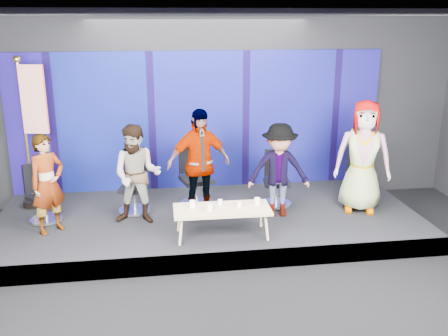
{
  "coord_description": "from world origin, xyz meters",
  "views": [
    {
      "loc": [
        -0.87,
        -5.32,
        3.48
      ],
      "look_at": [
        0.25,
        2.4,
        1.12
      ],
      "focal_mm": 40.0,
      "sensor_mm": 36.0,
      "label": 1
    }
  ],
  "objects": [
    {
      "name": "ground",
      "position": [
        0.0,
        0.0,
        0.0
      ],
      "size": [
        10.0,
        10.0,
        0.0
      ],
      "primitive_type": "plane",
      "color": "black",
      "rests_on": "ground"
    },
    {
      "name": "room_walls",
      "position": [
        0.0,
        0.0,
        2.43
      ],
      "size": [
        10.02,
        8.02,
        3.51
      ],
      "color": "black",
      "rests_on": "ground"
    },
    {
      "name": "riser",
      "position": [
        0.0,
        2.5,
        0.15
      ],
      "size": [
        7.0,
        3.0,
        0.3
      ],
      "primitive_type": "cube",
      "color": "black",
      "rests_on": "ground"
    },
    {
      "name": "backdrop",
      "position": [
        0.0,
        3.95,
        1.6
      ],
      "size": [
        7.0,
        0.08,
        2.6
      ],
      "primitive_type": "cube",
      "color": "#170861",
      "rests_on": "riser"
    },
    {
      "name": "chair_a",
      "position": [
        -2.69,
        2.57,
        0.61
      ],
      "size": [
        0.76,
        0.76,
        0.95
      ],
      "rotation": [
        0.0,
        0.0,
        0.75
      ],
      "color": "silver",
      "rests_on": "riser"
    },
    {
      "name": "panelist_a",
      "position": [
        -2.48,
        2.12,
        1.07
      ],
      "size": [
        0.66,
        0.65,
        1.54
      ],
      "primitive_type": "imported",
      "rotation": [
        0.0,
        0.0,
        0.75
      ],
      "color": "black",
      "rests_on": "riser"
    },
    {
      "name": "chair_b",
      "position": [
        -1.23,
        2.77,
        0.63
      ],
      "size": [
        0.66,
        0.66,
        0.99
      ],
      "rotation": [
        0.0,
        0.0,
        -0.2
      ],
      "color": "silver",
      "rests_on": "riser"
    },
    {
      "name": "panelist_b",
      "position": [
        -1.15,
        2.28,
        1.1
      ],
      "size": [
        0.88,
        0.75,
        1.6
      ],
      "primitive_type": "imported",
      "rotation": [
        0.0,
        0.0,
        -0.2
      ],
      "color": "black",
      "rests_on": "riser"
    },
    {
      "name": "chair_c",
      "position": [
        -0.18,
        2.93,
        0.67
      ],
      "size": [
        0.76,
        0.76,
        1.12
      ],
      "rotation": [
        0.0,
        0.0,
        0.25
      ],
      "color": "silver",
      "rests_on": "riser"
    },
    {
      "name": "panelist_c",
      "position": [
        -0.16,
        2.42,
        1.2
      ],
      "size": [
        1.14,
        0.69,
        1.81
      ],
      "primitive_type": "imported",
      "rotation": [
        0.0,
        0.0,
        0.25
      ],
      "color": "black",
      "rests_on": "riser"
    },
    {
      "name": "chair_d",
      "position": [
        1.23,
        2.75,
        0.62
      ],
      "size": [
        0.61,
        0.61,
        0.97
      ],
      "rotation": [
        0.0,
        0.0,
        -0.12
      ],
      "color": "silver",
      "rests_on": "riser"
    },
    {
      "name": "panelist_d",
      "position": [
        1.14,
        2.26,
        1.08
      ],
      "size": [
        1.07,
        0.7,
        1.56
      ],
      "primitive_type": "imported",
      "rotation": [
        0.0,
        0.0,
        -0.12
      ],
      "color": "black",
      "rests_on": "riser"
    },
    {
      "name": "chair_e",
      "position": [
        2.77,
        2.77,
        0.69
      ],
      "size": [
        0.84,
        0.84,
        1.17
      ],
      "rotation": [
        0.0,
        0.0,
        -0.34
      ],
      "color": "silver",
      "rests_on": "riser"
    },
    {
      "name": "panelist_e",
      "position": [
        2.59,
        2.3,
        1.25
      ],
      "size": [
        1.08,
        0.88,
        1.9
      ],
      "primitive_type": "imported",
      "rotation": [
        0.0,
        0.0,
        -0.34
      ],
      "color": "black",
      "rests_on": "riser"
    },
    {
      "name": "coffee_table",
      "position": [
        0.1,
        1.57,
        0.71
      ],
      "size": [
        1.46,
        0.64,
        0.45
      ],
      "rotation": [
        0.0,
        0.0,
        -0.02
      ],
      "color": "tan",
      "rests_on": "riser"
    },
    {
      "name": "mug_a",
      "position": [
        -0.34,
        1.66,
        0.8
      ],
      "size": [
        0.09,
        0.09,
        0.11
      ],
      "primitive_type": "cylinder",
      "color": "white",
      "rests_on": "coffee_table"
    },
    {
      "name": "mug_b",
      "position": [
        -0.1,
        1.49,
        0.8
      ],
      "size": [
        0.09,
        0.09,
        0.1
      ],
      "primitive_type": "cylinder",
      "color": "white",
      "rests_on": "coffee_table"
    },
    {
      "name": "mug_c",
      "position": [
        0.09,
        1.71,
        0.79
      ],
      "size": [
        0.07,
        0.07,
        0.08
      ],
      "primitive_type": "cylinder",
      "color": "white",
      "rests_on": "coffee_table"
    },
    {
      "name": "mug_d",
      "position": [
        0.36,
        1.56,
        0.79
      ],
      "size": [
        0.07,
        0.07,
        0.09
      ],
      "primitive_type": "cylinder",
      "color": "white",
      "rests_on": "coffee_table"
    },
    {
      "name": "mug_e",
      "position": [
        0.65,
        1.64,
        0.8
      ],
      "size": [
        0.09,
        0.09,
        0.11
      ],
      "primitive_type": "cylinder",
      "color": "white",
      "rests_on": "coffee_table"
    },
    {
      "name": "flag_stand",
      "position": [
        -2.88,
        3.23,
        1.67
      ],
      "size": [
        0.59,
        0.35,
        2.59
      ],
      "rotation": [
        0.0,
        0.0,
        -0.21
      ],
      "color": "black",
      "rests_on": "riser"
    }
  ]
}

